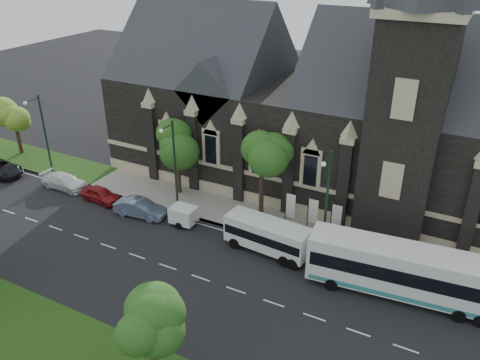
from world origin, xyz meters
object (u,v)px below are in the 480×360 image
Objects in this scene: tree_walk_right at (265,156)px; street_lamp_mid at (173,163)px; sedan at (140,208)px; car_far_red at (101,194)px; street_lamp_near at (326,199)px; tree_park_east at (155,324)px; tree_walk_far at (16,116)px; tour_coach at (403,270)px; banner_flag_right at (334,219)px; car_far_black at (0,168)px; banner_flag_left at (289,208)px; car_far_white at (64,181)px; tree_walk_left at (179,139)px; shuttle_bus at (268,235)px; street_lamp_far at (43,132)px; banner_flag_center at (311,213)px; box_trailer at (184,215)px.

tree_walk_right is 8.10m from street_lamp_mid.
tree_walk_right is 12.39m from sedan.
tree_walk_right is at bearing -67.15° from car_far_red.
tree_walk_right is at bearing 151.94° from street_lamp_near.
tree_walk_far is at bearing 150.16° from tree_park_east.
banner_flag_right is at bearing 142.34° from tour_coach.
tree_walk_far is 0.70× the size of street_lamp_mid.
tree_park_east is 0.70× the size of street_lamp_mid.
car_far_black is at bearing 96.24° from car_far_red.
car_far_white is at bearing -172.65° from banner_flag_left.
street_lamp_mid reaches higher than car_far_white.
banner_flag_right is 0.79× the size of car_far_white.
street_lamp_mid reaches higher than tree_walk_left.
car_far_white is at bearing -173.72° from banner_flag_right.
tree_park_east is 0.82× the size of tree_walk_left.
banner_flag_left is 0.56× the size of shuttle_bus.
banner_flag_center is at bearing 3.86° from street_lamp_far.
car_far_white reaches higher than car_far_red.
street_lamp_near is 1.59× the size of car_far_black.
box_trailer is (-8.28, 0.26, -0.60)m from shuttle_bus.
tour_coach is 33.51m from car_far_white.
banner_flag_left and banner_flag_right have the same top height.
banner_flag_right is 0.56× the size of shuttle_bus.
sedan is (-12.98, -3.79, -1.58)m from banner_flag_left.
banner_flag_left is 3.58m from shuttle_bus.
tree_walk_right is at bearing 122.57° from shuttle_bus.
tree_park_east is at bearing -124.87° from car_far_white.
tour_coach is at bearing -5.64° from street_lamp_mid.
tree_walk_right is at bearing 0.99° from tree_walk_far.
banner_flag_center reaches higher than car_far_black.
banner_flag_center is 9.14m from tour_coach.
tree_walk_right is 16.61m from car_far_red.
tree_walk_right reaches higher than banner_flag_center.
tree_walk_far is at bearing 172.63° from street_lamp_mid.
street_lamp_far is at bearing -176.14° from banner_flag_center.
tour_coach is at bearing -17.24° from street_lamp_near.
street_lamp_mid is 20.85m from tour_coach.
street_lamp_mid is at bearing -153.35° from tree_walk_right.
tree_walk_left is at bearing -179.94° from tree_walk_right.
street_lamp_far is (-30.00, 0.00, 0.00)m from street_lamp_near.
tour_coach is (20.53, -2.03, -3.03)m from street_lamp_mid.
box_trailer is 4.40m from sedan.
street_lamp_mid is at bearing -61.27° from sedan.
street_lamp_near reaches higher than box_trailer.
tree_walk_far is 22.04m from sedan.
car_far_black reaches higher than car_far_white.
street_lamp_mid is 21.92m from car_far_black.
car_far_black is at bearing -173.74° from banner_flag_right.
shuttle_bus is 1.48× the size of sedan.
car_far_red is (-22.04, -3.39, -1.65)m from banner_flag_right.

